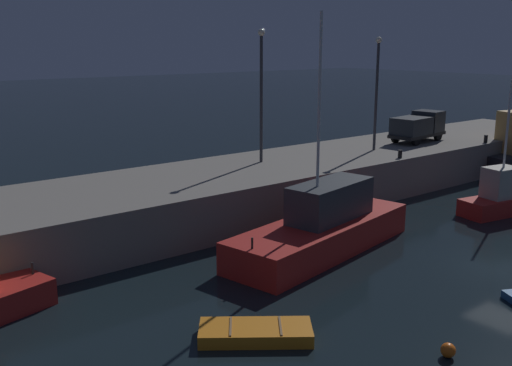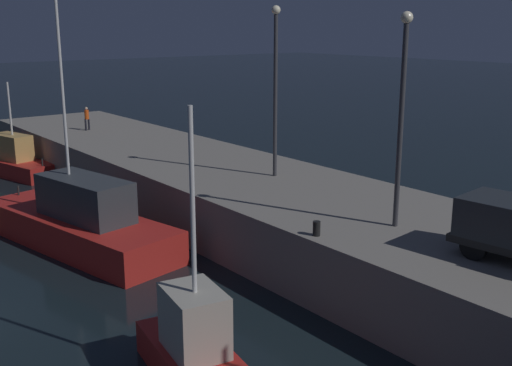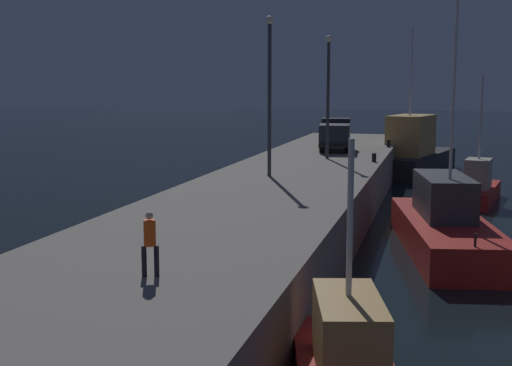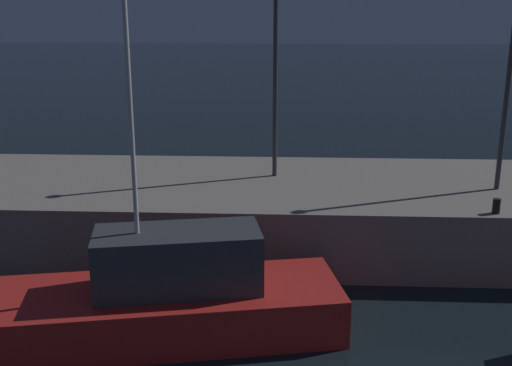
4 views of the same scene
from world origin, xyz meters
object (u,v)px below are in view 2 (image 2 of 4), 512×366
Objects in this scene: fishing_boat_blue at (13,161)px; fishing_boat_orange at (204,364)px; lamp_post_west at (275,79)px; dockworker at (87,117)px; bollard_central at (317,228)px; lamp_post_east at (402,105)px; fishing_trawler_red at (80,222)px.

fishing_boat_orange is (30.77, -4.35, -0.02)m from fishing_boat_blue.
lamp_post_west is 19.88m from dockworker.
bollard_central is at bearing -6.41° from dockworker.
lamp_post_west is 15.33× the size of bollard_central.
lamp_post_west is at bearing 132.89° from fishing_boat_orange.
fishing_boat_blue is at bearing -169.75° from lamp_post_east.
fishing_trawler_red is 7.06× the size of dockworker.
dockworker is at bearing -175.01° from lamp_post_west.
lamp_post_west is 1.06× the size of lamp_post_east.
lamp_post_west is at bearing 18.93° from fishing_boat_blue.
bollard_central is at bearing -108.12° from lamp_post_east.
fishing_boat_orange is (13.84, -2.14, -0.24)m from fishing_trawler_red.
lamp_post_east is (9.17, -1.63, -0.23)m from lamp_post_west.
bollard_central is (-2.36, 6.51, 2.05)m from fishing_boat_orange.
bollard_central is (11.47, 4.37, 1.81)m from fishing_trawler_red.
lamp_post_west is at bearing 69.97° from fishing_trawler_red.
lamp_post_east is at bearing -10.08° from lamp_post_west.
bollard_central is at bearing 109.94° from fishing_boat_orange.
lamp_post_east reaches higher than fishing_boat_blue.
fishing_trawler_red reaches higher than dockworker.
fishing_boat_orange is 16.80m from lamp_post_west.
fishing_trawler_red is 17.08m from fishing_boat_blue.
lamp_post_east reaches higher than bollard_central.
fishing_boat_blue is at bearing 172.58° from fishing_trawler_red.
lamp_post_west is at bearing 4.99° from dockworker.
fishing_boat_orange is 7.22m from bollard_central.
lamp_post_east reaches higher than fishing_boat_orange.
bollard_central is at bearing 20.86° from fishing_trawler_red.
fishing_boat_orange is at bearing -70.06° from bollard_central.
dockworker is 27.73m from bollard_central.
lamp_post_east is at bearing 0.13° from dockworker.
fishing_boat_orange is at bearing -17.81° from dockworker.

